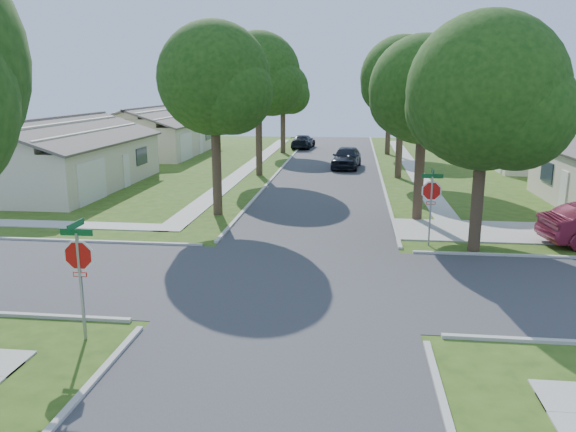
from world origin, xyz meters
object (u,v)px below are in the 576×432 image
Objects in this scene: tree_w_near at (215,84)px; tree_w_mid at (259,78)px; house_ne_far at (538,145)px; house_nw_far at (155,137)px; tree_e_far at (391,86)px; tree_w_far at (283,91)px; car_curb_west at (303,142)px; tree_e_mid at (403,82)px; stop_sign_sw at (79,260)px; tree_e_near at (425,95)px; house_nw_near at (58,162)px; tree_ne_corner at (487,99)px; car_curb_east at (347,157)px; stop_sign_ne at (431,194)px.

tree_w_mid is (0.00, 12.00, 0.37)m from tree_w_near.
house_nw_far is at bearing 174.64° from house_ne_far.
tree_e_far is 0.97× the size of tree_w_near.
car_curb_west is (1.45, 3.87, -4.85)m from tree_w_far.
tree_e_mid is 19.48m from car_curb_west.
house_nw_far reaches higher than car_curb_west.
stop_sign_sw is 38.86m from tree_w_far.
tree_e_far is (0.00, 25.00, 0.34)m from tree_e_near.
tree_e_far is 0.64× the size of house_nw_far.
tree_e_far is at bearing 42.50° from house_nw_near.
house_nw_near is 17.00m from house_nw_far.
car_curb_east is (-5.16, 20.82, -4.78)m from tree_ne_corner.
house_nw_near is at bearing -120.82° from tree_w_far.
tree_e_near is at bearing 110.74° from car_curb_west.
tree_w_far is (0.05, 38.71, 3.48)m from stop_sign_sw.
tree_w_mid is (-9.39, -13.00, 0.51)m from tree_e_far.
tree_e_far is (0.05, 29.31, 3.95)m from stop_sign_ne.
house_nw_far reaches higher than stop_sign_ne.
car_curb_west is at bearing 114.50° from car_curb_east.
tree_w_near reaches higher than stop_sign_ne.
tree_w_near reaches higher than tree_ne_corner.
car_curb_west is at bearing 87.14° from tree_w_near.
tree_w_mid is at bearing 180.00° from tree_e_mid.
house_ne_far is 1.00× the size of house_nw_near.
tree_e_mid reaches higher than tree_e_near.
tree_e_near is at bearing -71.89° from car_curb_east.
car_curb_west is (-9.56, 33.67, -4.94)m from tree_ne_corner.
tree_e_mid is 0.68× the size of house_nw_far.
stop_sign_sw is 42.63m from car_curb_west.
house_nw_near is at bearing -163.85° from tree_e_mid.
stop_sign_sw is at bearing -141.16° from tree_ne_corner.
tree_e_near is 1.03× the size of tree_w_far.
tree_ne_corner is at bearing -25.77° from house_nw_near.
tree_w_mid reaches higher than tree_w_near.
house_nw_far is (0.00, 17.00, 0.00)m from house_nw_near.
tree_w_far is at bearing -180.00° from tree_e_far.
tree_e_near is (0.05, 4.31, 3.61)m from stop_sign_ne.
tree_w_mid is 22.68m from house_ne_far.
tree_e_mid is at bearing 16.15° from house_nw_near.
stop_sign_ne is at bearing -74.62° from car_curb_east.
stop_sign_sw is at bearing -110.20° from tree_e_mid.
tree_e_far is at bearing 76.27° from stop_sign_sw.
house_nw_near is (-22.35, 10.79, -4.08)m from tree_ne_corner.
house_ne_far reaches higher than car_curb_west.
stop_sign_ne is 0.22× the size of house_ne_far.
car_curb_west is (12.79, 5.88, -0.86)m from house_nw_far.
tree_e_mid is 1.03× the size of tree_w_near.
house_ne_far is at bearing 68.77° from tree_ne_corner.
house_nw_near is 26.23m from car_curb_west.
tree_e_far is at bearing 69.40° from tree_w_near.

